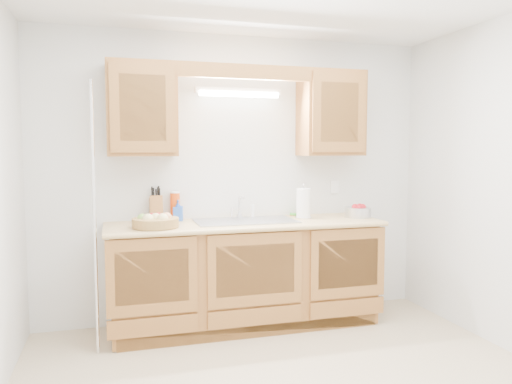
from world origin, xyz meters
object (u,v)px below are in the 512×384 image
object	(u,v)px
fruit_basket	(155,221)
knife_block	(156,208)
apple_bowl	(358,211)
paper_towel	(303,204)

from	to	relation	value
fruit_basket	knife_block	distance (m)	0.36
fruit_basket	apple_bowl	distance (m)	1.79
fruit_basket	paper_towel	xyz separation A→B (m)	(1.30, 0.18, 0.08)
apple_bowl	fruit_basket	bearing A→B (deg)	-176.75
knife_block	apple_bowl	xyz separation A→B (m)	(1.75, -0.25, -0.06)
knife_block	paper_towel	bearing A→B (deg)	-7.83
paper_towel	knife_block	bearing A→B (deg)	172.07
paper_towel	apple_bowl	xyz separation A→B (m)	(0.49, -0.08, -0.08)
paper_towel	fruit_basket	bearing A→B (deg)	-172.11
paper_towel	apple_bowl	bearing A→B (deg)	-9.03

